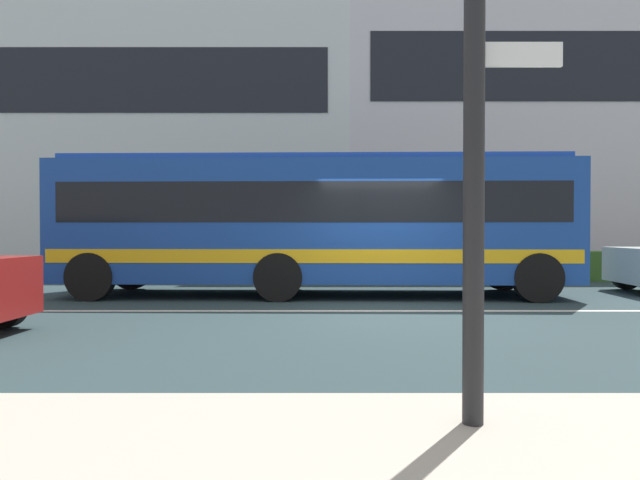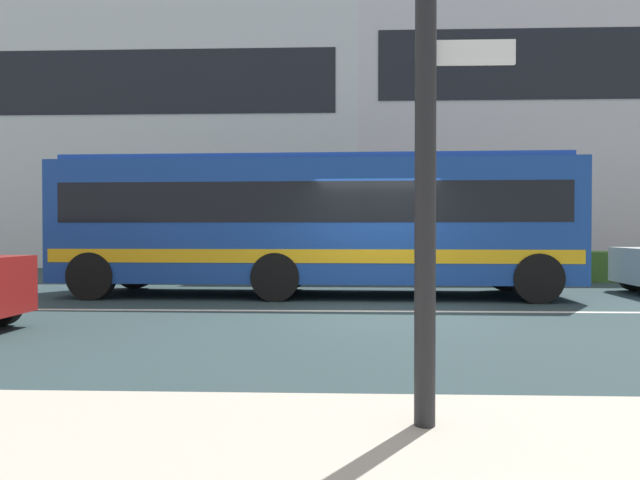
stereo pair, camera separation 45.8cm
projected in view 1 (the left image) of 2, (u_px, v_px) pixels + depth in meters
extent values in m
plane|color=#283B3D|center=(386.00, 311.00, 9.83)|extent=(160.00, 160.00, 0.00)
cube|color=silver|center=(386.00, 311.00, 9.83)|extent=(60.00, 0.16, 0.01)
cube|color=#3A6426|center=(470.00, 266.00, 16.12)|extent=(20.19, 1.10, 0.85)
cube|color=silver|center=(119.00, 130.00, 25.75)|extent=(21.19, 9.62, 12.51)
cube|color=black|center=(73.00, 80.00, 20.90)|extent=(19.49, 0.04, 2.50)
cube|color=silver|center=(551.00, 120.00, 25.78)|extent=(19.72, 9.62, 13.42)
cube|color=black|center=(605.00, 66.00, 20.94)|extent=(18.15, 0.04, 2.68)
cube|color=#194298|center=(313.00, 222.00, 12.27)|extent=(11.22, 2.78, 2.60)
cube|color=black|center=(313.00, 205.00, 12.26)|extent=(10.55, 2.79, 0.83)
cube|color=yellow|center=(313.00, 254.00, 12.28)|extent=(10.99, 2.80, 0.28)
cube|color=#1B439C|center=(313.00, 162.00, 12.25)|extent=(10.76, 2.37, 0.12)
cube|color=black|center=(563.00, 204.00, 12.13)|extent=(0.08, 2.09, 0.91)
cylinder|color=black|center=(501.00, 270.00, 13.32)|extent=(1.01, 0.31, 1.00)
cylinder|color=black|center=(536.00, 278.00, 11.03)|extent=(1.01, 0.31, 1.00)
cylinder|color=black|center=(287.00, 269.00, 13.45)|extent=(1.01, 0.31, 1.00)
cylinder|color=black|center=(277.00, 277.00, 11.16)|extent=(1.01, 0.31, 1.00)
cylinder|color=black|center=(130.00, 269.00, 13.54)|extent=(1.01, 0.31, 1.00)
cylinder|color=black|center=(89.00, 277.00, 11.25)|extent=(1.01, 0.31, 1.00)
cylinder|color=black|center=(624.00, 276.00, 13.49)|extent=(0.65, 0.25, 0.64)
cylinder|color=black|center=(3.00, 307.00, 8.08)|extent=(0.65, 0.24, 0.64)
cylinder|color=black|center=(473.00, 127.00, 3.62)|extent=(0.14, 0.14, 3.96)
cube|color=silver|center=(518.00, 55.00, 3.61)|extent=(0.56, 0.03, 0.16)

